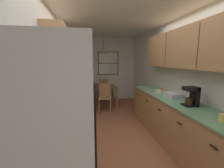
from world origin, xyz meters
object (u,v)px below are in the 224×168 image
object	(u,v)px
dining_table	(104,89)
dining_chair_far	(103,88)
trash_bin	(88,103)
table_serving_bowl	(102,85)
refrigerator	(55,143)
coffee_maker	(192,96)
fruit_bowl	(159,91)
storage_canister	(68,100)
mug_by_coffeemaker	(223,118)
microwave_over_range	(51,60)
dining_chair_near	(105,96)
stove_range	(66,146)
dish_rack	(173,95)

from	to	relation	value
dining_table	dining_chair_far	bearing A→B (deg)	86.71
dining_table	trash_bin	xyz separation A→B (m)	(-0.60, -0.69, -0.31)
dining_table	table_serving_bowl	xyz separation A→B (m)	(-0.05, 0.07, 0.14)
trash_bin	refrigerator	bearing A→B (deg)	-94.54
coffee_maker	fruit_bowl	xyz separation A→B (m)	(-0.04, 1.05, -0.13)
trash_bin	storage_canister	distance (m)	2.29
fruit_bowl	trash_bin	bearing A→B (deg)	139.36
mug_by_coffeemaker	fruit_bowl	bearing A→B (deg)	89.36
microwave_over_range	dining_chair_near	world-z (taller)	microwave_over_range
refrigerator	coffee_maker	xyz separation A→B (m)	(1.99, 0.84, 0.15)
stove_range	dining_chair_far	xyz separation A→B (m)	(0.93, 3.99, 0.03)
fruit_bowl	table_serving_bowl	distance (m)	2.48
refrigerator	mug_by_coffeemaker	bearing A→B (deg)	5.94
storage_canister	table_serving_bowl	distance (m)	3.06
dining_chair_near	fruit_bowl	xyz separation A→B (m)	(1.12, -1.48, 0.44)
trash_bin	table_serving_bowl	bearing A→B (deg)	54.10
dining_chair_far	mug_by_coffeemaker	size ratio (longest dim) A/B	7.74
stove_range	fruit_bowl	xyz separation A→B (m)	(1.98, 1.21, 0.47)
coffee_maker	fruit_bowl	bearing A→B (deg)	92.39
stove_range	trash_bin	world-z (taller)	stove_range
dining_chair_far	dining_chair_near	bearing A→B (deg)	-93.48
dining_chair_near	mug_by_coffeemaker	world-z (taller)	mug_by_coffeemaker
refrigerator	coffee_maker	size ratio (longest dim) A/B	5.74
microwave_over_range	storage_canister	world-z (taller)	microwave_over_range
refrigerator	dining_chair_near	world-z (taller)	refrigerator
stove_range	refrigerator	bearing A→B (deg)	-87.46
microwave_over_range	dining_chair_far	world-z (taller)	microwave_over_range
dining_chair_near	dish_rack	xyz separation A→B (m)	(1.17, -2.00, 0.45)
coffee_maker	microwave_over_range	bearing A→B (deg)	-175.65
stove_range	microwave_over_range	size ratio (longest dim) A/B	1.93
trash_bin	dish_rack	size ratio (longest dim) A/B	1.78
refrigerator	storage_canister	size ratio (longest dim) A/B	9.42
refrigerator	table_serving_bowl	size ratio (longest dim) A/B	8.87
storage_canister	dish_rack	size ratio (longest dim) A/B	0.57
refrigerator	dining_table	bearing A→B (deg)	77.84
mug_by_coffeemaker	table_serving_bowl	world-z (taller)	mug_by_coffeemaker
dish_rack	dining_chair_near	bearing A→B (deg)	120.32
dining_chair_far	trash_bin	world-z (taller)	dining_chair_far
refrigerator	dining_table	distance (m)	4.12
stove_range	storage_canister	size ratio (longest dim) A/B	5.65
fruit_bowl	microwave_over_range	bearing A→B (deg)	-149.97
dining_chair_near	storage_canister	world-z (taller)	storage_canister
trash_bin	dish_rack	world-z (taller)	dish_rack
dining_chair_far	storage_canister	size ratio (longest dim) A/B	4.62
fruit_bowl	stove_range	bearing A→B (deg)	-148.57
stove_range	fruit_bowl	world-z (taller)	stove_range
coffee_maker	mug_by_coffeemaker	distance (m)	0.65
dining_chair_near	dish_rack	bearing A→B (deg)	-59.68
mug_by_coffeemaker	storage_canister	bearing A→B (deg)	153.84
dining_chair_near	table_serving_bowl	bearing A→B (deg)	90.57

